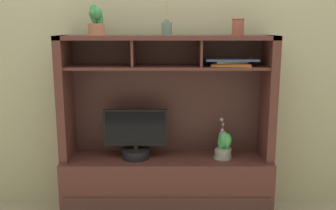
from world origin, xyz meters
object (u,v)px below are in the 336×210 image
object	(u,v)px
tv_monitor	(137,138)
ceramic_vase	(239,27)
magazine_stack_left	(232,62)
potted_orchid	(224,152)
diffuser_bottle	(168,28)
potted_succulent	(97,21)
potted_fern	(226,145)
media_console	(168,165)

from	to	relation	value
tv_monitor	ceramic_vase	distance (m)	1.09
magazine_stack_left	ceramic_vase	xyz separation A→B (m)	(0.04, 0.02, 0.25)
potted_orchid	magazine_stack_left	xyz separation A→B (m)	(0.04, 0.02, 0.67)
diffuser_bottle	magazine_stack_left	bearing A→B (deg)	0.19
potted_succulent	ceramic_vase	size ratio (longest dim) A/B	1.83
potted_orchid	potted_fern	xyz separation A→B (m)	(0.01, 0.01, 0.06)
media_console	potted_orchid	distance (m)	0.43
media_console	potted_orchid	size ratio (longest dim) A/B	5.04
diffuser_bottle	potted_succulent	size ratio (longest dim) A/B	1.20
potted_succulent	magazine_stack_left	bearing A→B (deg)	-2.20
tv_monitor	potted_fern	world-z (taller)	tv_monitor
ceramic_vase	tv_monitor	bearing A→B (deg)	-177.46
tv_monitor	potted_fern	distance (m)	0.66
potted_succulent	media_console	bearing A→B (deg)	-1.75
magazine_stack_left	ceramic_vase	distance (m)	0.25
potted_orchid	magazine_stack_left	bearing A→B (deg)	25.68
potted_succulent	ceramic_vase	distance (m)	1.00
potted_orchid	ceramic_vase	distance (m)	0.92
tv_monitor	potted_orchid	xyz separation A→B (m)	(0.65, -0.00, -0.11)
media_console	potted_orchid	world-z (taller)	media_console
tv_monitor	ceramic_vase	bearing A→B (deg)	2.54
tv_monitor	diffuser_bottle	bearing A→B (deg)	3.81
diffuser_bottle	ceramic_vase	xyz separation A→B (m)	(0.50, 0.02, 0.01)
media_console	ceramic_vase	world-z (taller)	ceramic_vase
media_console	diffuser_bottle	world-z (taller)	diffuser_bottle
tv_monitor	diffuser_bottle	distance (m)	0.83
media_console	diffuser_bottle	bearing A→B (deg)	-90.00
potted_fern	ceramic_vase	size ratio (longest dim) A/B	1.76
ceramic_vase	potted_succulent	bearing A→B (deg)	178.78
potted_fern	ceramic_vase	xyz separation A→B (m)	(0.07, 0.03, 0.86)
diffuser_bottle	potted_succulent	distance (m)	0.50
tv_monitor	magazine_stack_left	xyz separation A→B (m)	(0.69, 0.02, 0.56)
magazine_stack_left	potted_succulent	bearing A→B (deg)	177.80
magazine_stack_left	ceramic_vase	size ratio (longest dim) A/B	3.14
media_console	potted_fern	size ratio (longest dim) A/B	7.36
tv_monitor	potted_orchid	size ratio (longest dim) A/B	1.53
media_console	diffuser_bottle	distance (m)	1.02
potted_fern	magazine_stack_left	size ratio (longest dim) A/B	0.56
media_console	potted_orchid	bearing A→B (deg)	-5.76
tv_monitor	potted_fern	bearing A→B (deg)	0.61
potted_orchid	ceramic_vase	xyz separation A→B (m)	(0.09, 0.04, 0.92)
diffuser_bottle	ceramic_vase	world-z (taller)	diffuser_bottle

